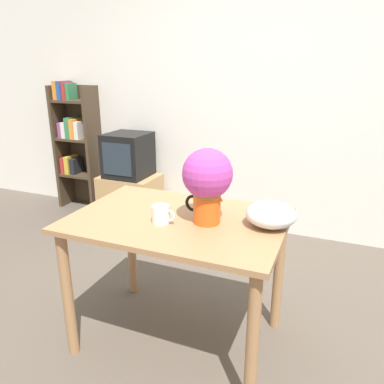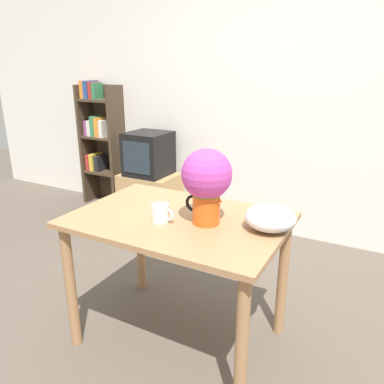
{
  "view_description": "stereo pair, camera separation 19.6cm",
  "coord_description": "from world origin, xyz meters",
  "px_view_note": "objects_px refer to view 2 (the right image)",
  "views": [
    {
      "loc": [
        0.69,
        -1.62,
        1.58
      ],
      "look_at": [
        -0.02,
        0.1,
        0.95
      ],
      "focal_mm": 35.0,
      "sensor_mm": 36.0,
      "label": 1
    },
    {
      "loc": [
        0.87,
        -1.54,
        1.58
      ],
      "look_at": [
        -0.02,
        0.1,
        0.95
      ],
      "focal_mm": 35.0,
      "sensor_mm": 36.0,
      "label": 2
    }
  ],
  "objects_px": {
    "white_bowl": "(270,217)",
    "tv_set": "(149,154)",
    "flower_vase": "(207,181)",
    "coffee_mug": "(161,213)"
  },
  "relations": [
    {
      "from": "white_bowl",
      "to": "tv_set",
      "type": "height_order",
      "value": "tv_set"
    },
    {
      "from": "flower_vase",
      "to": "coffee_mug",
      "type": "relative_size",
      "value": 3.07
    },
    {
      "from": "flower_vase",
      "to": "coffee_mug",
      "type": "height_order",
      "value": "flower_vase"
    },
    {
      "from": "flower_vase",
      "to": "white_bowl",
      "type": "relative_size",
      "value": 1.53
    },
    {
      "from": "flower_vase",
      "to": "white_bowl",
      "type": "bearing_deg",
      "value": 14.01
    },
    {
      "from": "coffee_mug",
      "to": "tv_set",
      "type": "xyz_separation_m",
      "value": [
        -1.18,
        1.58,
        -0.12
      ]
    },
    {
      "from": "white_bowl",
      "to": "coffee_mug",
      "type": "bearing_deg",
      "value": -161.82
    },
    {
      "from": "coffee_mug",
      "to": "white_bowl",
      "type": "distance_m",
      "value": 0.57
    },
    {
      "from": "coffee_mug",
      "to": "flower_vase",
      "type": "bearing_deg",
      "value": 23.95
    },
    {
      "from": "coffee_mug",
      "to": "tv_set",
      "type": "bearing_deg",
      "value": 126.65
    }
  ]
}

